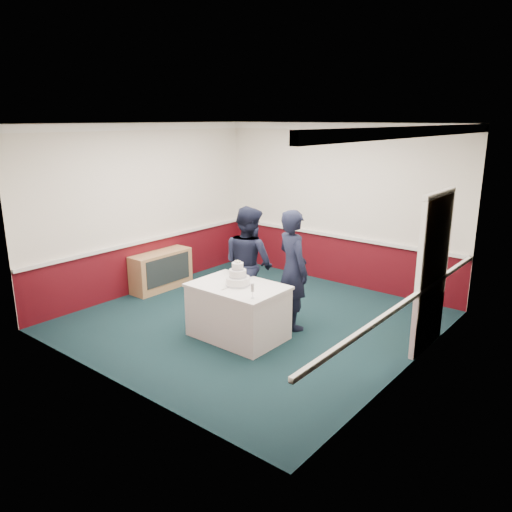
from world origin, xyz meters
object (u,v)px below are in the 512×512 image
Objects in this scene: cake_table at (238,311)px; person_woman at (293,270)px; person_man at (249,264)px; sideboard at (161,271)px; cake_knife at (227,288)px; wedding_cake at (238,278)px; champagne_flute at (252,288)px.

cake_table is 1.02m from person_woman.
sideboard is at bearing 7.89° from person_man.
person_man is at bearing 38.67° from person_woman.
cake_table is 6.00× the size of cake_knife.
wedding_cake is 1.78× the size of champagne_flute.
cake_knife is at bearing -98.53° from wedding_cake.
person_man reaches higher than sideboard.
champagne_flute is (3.00, -0.98, 0.58)m from sideboard.
wedding_cake reaches higher than champagne_flute.
champagne_flute is (0.50, -0.28, 0.03)m from wedding_cake.
cake_table is at bearing 150.75° from champagne_flute.
sideboard is 2.65m from wedding_cake.
wedding_cake is 0.72m from person_man.
person_woman is (0.72, 0.16, 0.00)m from person_man.
champagne_flute is at bearing 141.85° from person_man.
person_man is at bearing 117.43° from cake_table.
cake_knife is 1.07× the size of champagne_flute.
cake_knife is at bearing 119.39° from person_man.
sideboard is at bearing 27.75° from person_woman.
cake_knife reaches higher than sideboard.
person_man is at bearing 117.43° from wedding_cake.
cake_knife is at bearing -20.08° from sideboard.
sideboard is at bearing 164.30° from cake_table.
champagne_flute is at bearing 121.80° from person_woman.
person_woman reaches higher than cake_table.
cake_table is at bearing -15.70° from sideboard.
person_woman reaches higher than sideboard.
cake_table is 0.73× the size of person_man.
person_man is (-0.83, 0.91, -0.03)m from champagne_flute.
person_man is (-0.30, 0.83, 0.11)m from cake_knife.
sideboard is 3.30× the size of wedding_cake.
person_man reaches higher than cake_table.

